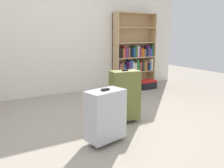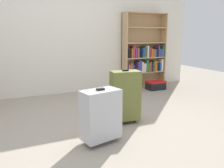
{
  "view_description": "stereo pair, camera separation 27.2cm",
  "coord_description": "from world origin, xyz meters",
  "px_view_note": "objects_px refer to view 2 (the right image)",
  "views": [
    {
      "loc": [
        -1.24,
        -2.3,
        1.18
      ],
      "look_at": [
        0.2,
        0.23,
        0.55
      ],
      "focal_mm": 36.47,
      "sensor_mm": 36.0,
      "label": 1
    },
    {
      "loc": [
        -1.0,
        -2.43,
        1.18
      ],
      "look_at": [
        0.2,
        0.23,
        0.55
      ],
      "focal_mm": 36.47,
      "sensor_mm": 36.0,
      "label": 2
    }
  ],
  "objects_px": {
    "suitcase_silver": "(101,115)",
    "bookshelf": "(144,54)",
    "storage_box": "(156,85)",
    "suitcase_olive": "(125,96)"
  },
  "relations": [
    {
      "from": "bookshelf",
      "to": "suitcase_olive",
      "type": "distance_m",
      "value": 2.35
    },
    {
      "from": "suitcase_olive",
      "to": "bookshelf",
      "type": "bearing_deg",
      "value": 52.01
    },
    {
      "from": "suitcase_olive",
      "to": "suitcase_silver",
      "type": "bearing_deg",
      "value": -141.52
    },
    {
      "from": "bookshelf",
      "to": "storage_box",
      "type": "distance_m",
      "value": 0.76
    },
    {
      "from": "storage_box",
      "to": "suitcase_olive",
      "type": "distance_m",
      "value": 2.11
    },
    {
      "from": "suitcase_silver",
      "to": "bookshelf",
      "type": "bearing_deg",
      "value": 49.04
    },
    {
      "from": "bookshelf",
      "to": "storage_box",
      "type": "bearing_deg",
      "value": -77.42
    },
    {
      "from": "bookshelf",
      "to": "storage_box",
      "type": "relative_size",
      "value": 4.17
    },
    {
      "from": "suitcase_silver",
      "to": "storage_box",
      "type": "bearing_deg",
      "value": 42.46
    },
    {
      "from": "suitcase_silver",
      "to": "suitcase_olive",
      "type": "bearing_deg",
      "value": 38.48
    }
  ]
}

